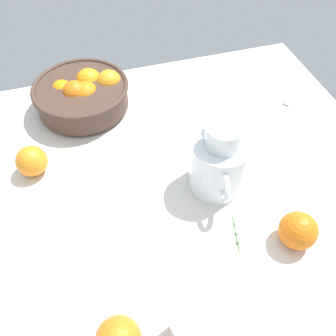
{
  "coord_description": "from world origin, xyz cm",
  "views": [
    {
      "loc": [
        -14.0,
        -52.26,
        69.79
      ],
      "look_at": [
        1.51,
        0.08,
        4.35
      ],
      "focal_mm": 38.54,
      "sensor_mm": 36.0,
      "label": 1
    }
  ],
  "objects_px": {
    "fruit_bowl": "(83,94)",
    "spoon": "(282,111)",
    "second_glass": "(193,330)",
    "loose_orange_1": "(298,231)",
    "juice_pitcher": "(219,164)",
    "loose_orange_2": "(32,161)"
  },
  "relations": [
    {
      "from": "loose_orange_2",
      "to": "spoon",
      "type": "distance_m",
      "value": 0.7
    },
    {
      "from": "fruit_bowl",
      "to": "second_glass",
      "type": "bearing_deg",
      "value": -82.28
    },
    {
      "from": "fruit_bowl",
      "to": "loose_orange_1",
      "type": "distance_m",
      "value": 0.67
    },
    {
      "from": "fruit_bowl",
      "to": "loose_orange_2",
      "type": "height_order",
      "value": "fruit_bowl"
    },
    {
      "from": "loose_orange_1",
      "to": "loose_orange_2",
      "type": "xyz_separation_m",
      "value": [
        -0.52,
        0.36,
        -0.0
      ]
    },
    {
      "from": "fruit_bowl",
      "to": "loose_orange_2",
      "type": "bearing_deg",
      "value": -126.81
    },
    {
      "from": "second_glass",
      "to": "spoon",
      "type": "relative_size",
      "value": 0.71
    },
    {
      "from": "fruit_bowl",
      "to": "spoon",
      "type": "bearing_deg",
      "value": -18.47
    },
    {
      "from": "fruit_bowl",
      "to": "loose_orange_1",
      "type": "xyz_separation_m",
      "value": [
        0.37,
        -0.56,
        -0.01
      ]
    },
    {
      "from": "second_glass",
      "to": "spoon",
      "type": "xyz_separation_m",
      "value": [
        0.45,
        0.51,
        -0.04
      ]
    },
    {
      "from": "second_glass",
      "to": "loose_orange_1",
      "type": "bearing_deg",
      "value": 24.51
    },
    {
      "from": "loose_orange_1",
      "to": "spoon",
      "type": "relative_size",
      "value": 0.56
    },
    {
      "from": "loose_orange_1",
      "to": "fruit_bowl",
      "type": "bearing_deg",
      "value": 123.05
    },
    {
      "from": "juice_pitcher",
      "to": "loose_orange_1",
      "type": "bearing_deg",
      "value": -62.13
    },
    {
      "from": "second_glass",
      "to": "spoon",
      "type": "bearing_deg",
      "value": 48.55
    },
    {
      "from": "fruit_bowl",
      "to": "juice_pitcher",
      "type": "bearing_deg",
      "value": -54.44
    },
    {
      "from": "loose_orange_2",
      "to": "spoon",
      "type": "height_order",
      "value": "loose_orange_2"
    },
    {
      "from": "fruit_bowl",
      "to": "juice_pitcher",
      "type": "height_order",
      "value": "juice_pitcher"
    },
    {
      "from": "second_glass",
      "to": "juice_pitcher",
      "type": "bearing_deg",
      "value": 61.84
    },
    {
      "from": "spoon",
      "to": "second_glass",
      "type": "bearing_deg",
      "value": -131.45
    },
    {
      "from": "fruit_bowl",
      "to": "loose_orange_1",
      "type": "bearing_deg",
      "value": -56.95
    },
    {
      "from": "second_glass",
      "to": "spoon",
      "type": "distance_m",
      "value": 0.68
    }
  ]
}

